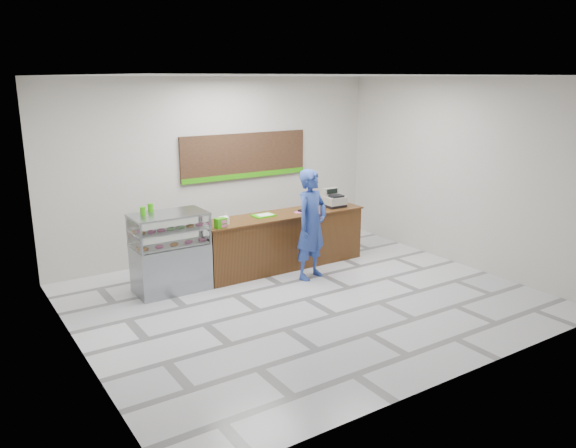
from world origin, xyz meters
TOP-DOWN VIEW (x-y plane):
  - floor at (0.00, 0.00)m, footprint 7.00×7.00m
  - back_wall at (0.00, 3.00)m, footprint 7.00×0.00m
  - ceiling at (0.00, 0.00)m, footprint 7.00×7.00m
  - sales_counter at (0.55, 1.55)m, footprint 3.26×0.76m
  - display_case at (-1.67, 1.55)m, footprint 1.22×0.72m
  - menu_board at (0.55, 2.96)m, footprint 2.80×0.06m
  - cash_register at (1.70, 1.52)m, footprint 0.38×0.40m
  - card_terminal at (0.93, 1.47)m, footprint 0.11×0.17m
  - serving_tray at (0.16, 1.60)m, footprint 0.39×0.28m
  - napkin_box at (-0.70, 1.48)m, footprint 0.15×0.15m
  - straw_cup at (-0.64, 1.54)m, footprint 0.08×0.08m
  - promo_box at (-0.86, 1.28)m, footprint 0.21×0.15m
  - donut_decal at (0.85, 1.48)m, footprint 0.16×0.16m
  - green_cup_left at (-2.05, 1.64)m, footprint 0.09×0.09m
  - green_cup_right at (-1.87, 1.81)m, footprint 0.09×0.09m
  - customer at (0.66, 0.79)m, footprint 0.82×0.65m

SIDE VIEW (x-z plane):
  - floor at x=0.00m, z-range 0.00..0.00m
  - sales_counter at x=0.55m, z-range 0.00..1.03m
  - display_case at x=-1.67m, z-range 0.01..1.34m
  - customer at x=0.66m, z-range 0.00..1.95m
  - donut_decal at x=0.85m, z-range 1.03..1.03m
  - serving_tray at x=0.16m, z-range 1.03..1.05m
  - card_terminal at x=0.93m, z-range 1.03..1.07m
  - straw_cup at x=-0.64m, z-range 1.03..1.15m
  - napkin_box at x=-0.70m, z-range 1.03..1.15m
  - promo_box at x=-0.86m, z-range 1.03..1.20m
  - cash_register at x=1.70m, z-range 0.99..1.34m
  - green_cup_left at x=-2.05m, z-range 1.33..1.47m
  - green_cup_right at x=-1.87m, z-range 1.33..1.47m
  - back_wall at x=0.00m, z-range -1.75..5.25m
  - menu_board at x=0.55m, z-range 1.48..2.38m
  - ceiling at x=0.00m, z-range 3.50..3.50m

